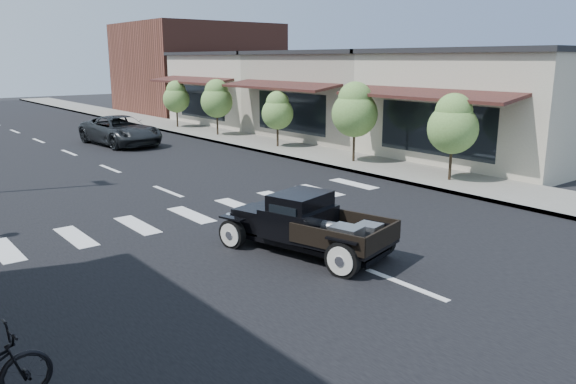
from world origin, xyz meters
TOP-DOWN VIEW (x-y plane):
  - ground at (0.00, 0.00)m, footprint 120.00×120.00m
  - road at (0.00, 15.00)m, footprint 14.00×80.00m
  - road_markings at (0.00, 10.00)m, footprint 12.00×60.00m
  - sidewalk_right at (8.50, 15.00)m, footprint 3.00×80.00m
  - storefront_near at (15.00, 4.00)m, footprint 10.00×9.00m
  - storefront_mid at (15.00, 13.00)m, footprint 10.00×9.00m
  - storefront_far at (15.00, 22.00)m, footprint 10.00×9.00m
  - far_building_right at (15.50, 32.00)m, footprint 11.00×10.00m
  - small_tree_a at (8.30, 1.99)m, footprint 1.73×1.73m
  - small_tree_b at (8.30, 6.71)m, footprint 1.87×1.87m
  - small_tree_c at (8.30, 11.87)m, footprint 1.53×1.53m
  - small_tree_d at (8.30, 17.39)m, footprint 1.76×1.76m
  - small_tree_e at (8.30, 22.13)m, footprint 1.63×1.63m
  - hotrod_pickup at (-0.29, -0.39)m, footprint 2.88×4.41m
  - second_car at (2.91, 17.90)m, footprint 2.83×5.41m

SIDE VIEW (x-z plane):
  - ground at x=0.00m, z-range 0.00..0.00m
  - road_markings at x=0.00m, z-range -0.03..0.03m
  - road at x=0.00m, z-range 0.00..0.02m
  - sidewalk_right at x=8.50m, z-range 0.00..0.15m
  - hotrod_pickup at x=-0.29m, z-range 0.00..1.41m
  - second_car at x=2.91m, z-range 0.00..1.45m
  - small_tree_c at x=8.30m, z-range 0.15..2.70m
  - small_tree_e at x=8.30m, z-range 0.15..2.87m
  - small_tree_a at x=8.30m, z-range 0.15..3.04m
  - small_tree_d at x=8.30m, z-range 0.15..3.08m
  - small_tree_b at x=8.30m, z-range 0.15..3.27m
  - storefront_near at x=15.00m, z-range 0.00..4.50m
  - storefront_mid at x=15.00m, z-range 0.00..4.50m
  - storefront_far at x=15.00m, z-range 0.00..4.50m
  - far_building_right at x=15.50m, z-range 0.00..7.00m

